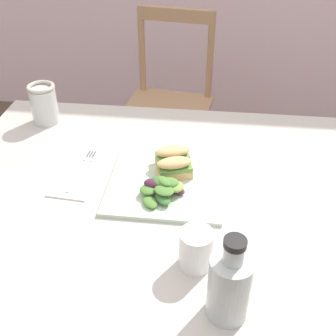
% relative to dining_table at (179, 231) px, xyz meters
% --- Properties ---
extents(dining_table, '(1.22, 0.87, 0.74)m').
position_rel_dining_table_xyz_m(dining_table, '(0.00, 0.00, 0.00)').
color(dining_table, '#BCB7AD').
rests_on(dining_table, ground).
extents(chair_wooden_far, '(0.45, 0.45, 0.87)m').
position_rel_dining_table_xyz_m(chair_wooden_far, '(-0.15, 1.02, -0.16)').
color(chair_wooden_far, tan).
rests_on(chair_wooden_far, ground).
extents(plate_lunch, '(0.29, 0.29, 0.01)m').
position_rel_dining_table_xyz_m(plate_lunch, '(-0.04, 0.04, 0.13)').
color(plate_lunch, beige).
rests_on(plate_lunch, dining_table).
extents(sandwich_half_front, '(0.10, 0.08, 0.06)m').
position_rel_dining_table_xyz_m(sandwich_half_front, '(-0.02, 0.05, 0.17)').
color(sandwich_half_front, '#DBB270').
rests_on(sandwich_half_front, plate_lunch).
extents(sandwich_half_back, '(0.10, 0.08, 0.06)m').
position_rel_dining_table_xyz_m(sandwich_half_back, '(-0.03, 0.10, 0.17)').
color(sandwich_half_back, '#DBB270').
rests_on(sandwich_half_back, plate_lunch).
extents(salad_mixed_greens, '(0.12, 0.17, 0.04)m').
position_rel_dining_table_xyz_m(salad_mixed_greens, '(-0.04, -0.01, 0.16)').
color(salad_mixed_greens, '#602D47').
rests_on(salad_mixed_greens, plate_lunch).
extents(napkin_folded, '(0.12, 0.23, 0.00)m').
position_rel_dining_table_xyz_m(napkin_folded, '(-0.26, 0.06, 0.13)').
color(napkin_folded, white).
rests_on(napkin_folded, dining_table).
extents(fork_on_napkin, '(0.04, 0.19, 0.00)m').
position_rel_dining_table_xyz_m(fork_on_napkin, '(-0.26, 0.07, 0.13)').
color(fork_on_napkin, silver).
rests_on(fork_on_napkin, napkin_folded).
extents(bottle_cold_brew, '(0.08, 0.08, 0.18)m').
position_rel_dining_table_xyz_m(bottle_cold_brew, '(0.12, -0.33, 0.19)').
color(bottle_cold_brew, '#472819').
rests_on(bottle_cold_brew, dining_table).
extents(mason_jar_iced_tea, '(0.08, 0.08, 0.12)m').
position_rel_dining_table_xyz_m(mason_jar_iced_tea, '(-0.45, 0.31, 0.18)').
color(mason_jar_iced_tea, '#C67528').
rests_on(mason_jar_iced_tea, dining_table).
extents(cup_extra_side, '(0.07, 0.07, 0.09)m').
position_rel_dining_table_xyz_m(cup_extra_side, '(0.05, -0.22, 0.17)').
color(cup_extra_side, white).
rests_on(cup_extra_side, dining_table).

